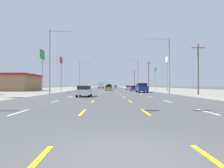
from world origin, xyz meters
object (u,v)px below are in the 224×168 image
Objects in this scene: suv_far_right_near at (142,88)px; pole_sign_right_row_2 at (155,73)px; box_truck_inner_left_farthest at (101,85)px; streetlight_right_row_1 at (137,72)px; pole_sign_left_row_1 at (42,59)px; sedan_far_right_far at (128,88)px; sedan_inner_left_nearest at (84,91)px; sedan_far_right_mid at (134,88)px; streetlight_right_row_0 at (166,61)px; pole_sign_left_row_2 at (61,65)px; sedan_center_turn_midfar at (108,88)px; pole_sign_right_row_1 at (167,66)px; streetlight_left_row_1 at (81,74)px; streetlight_left_row_0 at (52,58)px; sedan_inner_right_distant_a at (115,87)px; suv_center_turn_farther at (109,87)px.

pole_sign_right_row_2 is at bearing 71.85° from suv_far_right_near.
box_truck_inner_left_farthest is 32.91m from streetlight_right_row_1.
pole_sign_left_row_1 is at bearing 172.13° from suv_far_right_near.
suv_far_right_near is at bearing -90.25° from sedan_far_right_far.
pole_sign_left_row_1 is at bearing 122.49° from sedan_inner_left_nearest.
streetlight_right_row_1 is (13.41, -29.72, 4.43)m from box_truck_inner_left_farthest.
sedan_inner_left_nearest is 45.05m from streetlight_right_row_1.
streetlight_right_row_0 is at bearing -82.35° from sedan_far_right_mid.
pole_sign_left_row_2 is at bearing 130.06° from streetlight_right_row_0.
sedan_far_right_mid is 1.00× the size of sedan_center_turn_midfar.
pole_sign_right_row_1 reaches higher than box_truck_inner_left_farthest.
suv_far_right_near is 0.68× the size of box_truck_inner_left_farthest.
streetlight_left_row_1 is 0.89× the size of streetlight_right_row_1.
streetlight_right_row_1 reaches higher than box_truck_inner_left_farthest.
streetlight_left_row_0 is at bearing -90.17° from streetlight_left_row_1.
suv_far_right_near is at bearing -59.31° from streetlight_left_row_1.
pole_sign_left_row_1 is (-11.27, -54.49, 5.47)m from box_truck_inner_left_farthest.
pole_sign_left_row_1 is at bearing 156.25° from streetlight_right_row_0.
box_truck_inner_left_farthest is at bearing 103.37° from sedan_far_right_mid.
pole_sign_left_row_1 is 0.97× the size of streetlight_right_row_0.
sedan_center_turn_midfar is 0.41× the size of streetlight_right_row_1.
suv_far_right_near reaches higher than sedan_center_turn_midfar.
sedan_inner_right_distant_a is 0.41× the size of streetlight_left_row_0.
pole_sign_left_row_1 is (-15.09, -33.08, 6.28)m from suv_center_turn_farther.
pole_sign_right_row_1 is at bearing 46.75° from suv_far_right_near.
sedan_far_right_far is 0.41× the size of streetlight_left_row_0.
suv_center_turn_farther is at bearing 130.93° from sedan_far_right_far.
sedan_center_turn_midfar is 0.92× the size of suv_center_turn_farther.
pole_sign_left_row_2 is (-11.53, 36.48, 7.33)m from sedan_inner_left_nearest.
suv_far_right_near is at bearing -67.96° from sedan_center_turn_midfar.
sedan_inner_left_nearest is 0.46× the size of streetlight_left_row_1.
sedan_inner_left_nearest is at bearing -151.63° from streetlight_right_row_0.
pole_sign_left_row_2 is (-0.11, 18.55, 0.78)m from pole_sign_left_row_1.
streetlight_left_row_1 reaches higher than streetlight_right_row_0.
suv_far_right_near is 0.45× the size of streetlight_left_row_0.
streetlight_right_row_1 is at bearing 46.35° from sedan_center_turn_midfar.
box_truck_inner_left_farthest is at bearing 94.86° from sedan_center_turn_midfar.
streetlight_left_row_1 is at bearing -109.61° from sedan_inner_right_distant_a.
pole_sign_left_row_2 is at bearing -162.79° from sedan_far_right_far.
pole_sign_right_row_2 is at bearing -50.46° from box_truck_inner_left_farthest.
box_truck_inner_left_farthest is at bearing 72.44° from pole_sign_left_row_2.
pole_sign_left_row_2 reaches higher than sedan_center_turn_midfar.
suv_far_right_near is at bearing -44.68° from pole_sign_left_row_2.
streetlight_right_row_0 is (2.79, -36.16, 4.91)m from sedan_far_right_far.
streetlight_right_row_0 is at bearing -106.92° from pole_sign_right_row_1.
suv_center_turn_farther reaches higher than sedan_center_turn_midfar.
pole_sign_left_row_2 is at bearing 100.05° from streetlight_left_row_0.
streetlight_left_row_1 is (-13.43, -37.71, 4.88)m from sedan_inner_right_distant_a.
suv_far_right_near is 0.45× the size of streetlight_right_row_1.
sedan_far_right_mid and sedan_far_right_far have the same top height.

